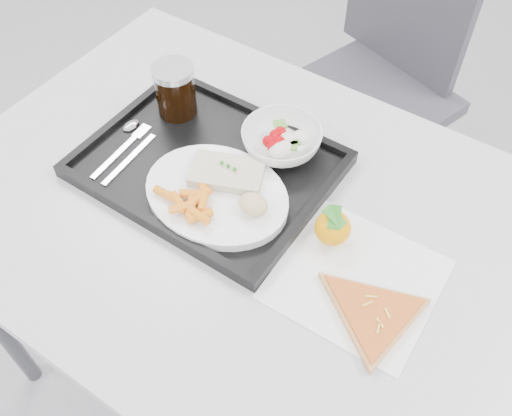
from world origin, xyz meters
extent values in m
cube|color=silver|center=(0.00, 0.30, 0.73)|extent=(1.20, 0.80, 0.03)
cylinder|color=#47474C|center=(-0.54, 0.64, 0.36)|extent=(0.04, 0.04, 0.72)
cube|color=#35343B|center=(-0.12, 1.02, 0.45)|extent=(0.53, 0.53, 0.04)
cylinder|color=#47474C|center=(-0.30, 0.84, 0.21)|extent=(0.03, 0.03, 0.43)
cylinder|color=#47474C|center=(0.06, 0.84, 0.21)|extent=(0.03, 0.03, 0.43)
cylinder|color=#47474C|center=(-0.30, 1.20, 0.21)|extent=(0.03, 0.03, 0.43)
cylinder|color=#47474C|center=(0.06, 1.20, 0.21)|extent=(0.03, 0.03, 0.43)
cube|color=black|center=(-0.15, 0.34, 0.76)|extent=(0.45, 0.35, 0.01)
cube|color=black|center=(-0.15, 0.51, 0.77)|extent=(0.45, 0.02, 0.01)
cube|color=black|center=(-0.15, 0.17, 0.77)|extent=(0.45, 0.02, 0.01)
cube|color=black|center=(0.07, 0.34, 0.77)|extent=(0.02, 0.32, 0.01)
cube|color=black|center=(-0.37, 0.34, 0.77)|extent=(0.02, 0.32, 0.01)
cylinder|color=white|center=(-0.09, 0.28, 0.77)|extent=(0.27, 0.27, 0.02)
cube|color=beige|center=(-0.09, 0.32, 0.79)|extent=(0.15, 0.12, 0.02)
sphere|color=#236B1C|center=(-0.11, 0.33, 0.81)|extent=(0.01, 0.01, 0.01)
sphere|color=#236B1C|center=(-0.09, 0.33, 0.81)|extent=(0.01, 0.01, 0.01)
sphere|color=#236B1C|center=(-0.08, 0.33, 0.81)|extent=(0.01, 0.01, 0.01)
ellipsoid|color=#EAC685|center=(-0.01, 0.28, 0.80)|extent=(0.06, 0.06, 0.03)
imported|color=white|center=(-0.06, 0.45, 0.79)|extent=(0.15, 0.15, 0.05)
cylinder|color=black|center=(-0.29, 0.42, 0.81)|extent=(0.08, 0.08, 0.10)
cylinder|color=#A5A8AD|center=(-0.29, 0.42, 0.87)|extent=(0.08, 0.08, 0.01)
cube|color=silver|center=(-0.31, 0.26, 0.77)|extent=(0.02, 0.15, 0.00)
ellipsoid|color=silver|center=(-0.34, 0.33, 0.77)|extent=(0.03, 0.04, 0.01)
cube|color=silver|center=(-0.28, 0.26, 0.77)|extent=(0.02, 0.15, 0.00)
cube|color=silver|center=(-0.31, 0.33, 0.77)|extent=(0.02, 0.04, 0.00)
cube|color=white|center=(0.20, 0.28, 0.75)|extent=(0.26, 0.25, 0.00)
ellipsoid|color=orange|center=(0.12, 0.32, 0.79)|extent=(0.06, 0.06, 0.06)
cube|color=#236B1C|center=(0.12, 0.32, 0.81)|extent=(0.03, 0.05, 0.01)
cube|color=#236B1C|center=(0.12, 0.32, 0.81)|extent=(0.04, 0.03, 0.01)
cylinder|color=tan|center=(0.25, 0.23, 0.76)|extent=(0.24, 0.24, 0.01)
cylinder|color=#B73319|center=(0.25, 0.23, 0.77)|extent=(0.22, 0.22, 0.00)
cube|color=#EABC47|center=(0.27, 0.24, 0.77)|extent=(0.02, 0.01, 0.00)
cube|color=#EABC47|center=(0.23, 0.25, 0.77)|extent=(0.02, 0.01, 0.00)
cube|color=#EABC47|center=(0.27, 0.22, 0.77)|extent=(0.02, 0.01, 0.00)
cube|color=#EABC47|center=(0.24, 0.24, 0.77)|extent=(0.01, 0.02, 0.00)
cube|color=#EABC47|center=(0.27, 0.21, 0.77)|extent=(0.01, 0.02, 0.00)
cylinder|color=orange|center=(-0.11, 0.25, 0.79)|extent=(0.05, 0.04, 0.01)
cylinder|color=orange|center=(-0.11, 0.21, 0.80)|extent=(0.04, 0.05, 0.01)
cylinder|color=orange|center=(-0.10, 0.22, 0.79)|extent=(0.04, 0.05, 0.01)
cylinder|color=orange|center=(-0.07, 0.22, 0.79)|extent=(0.03, 0.05, 0.01)
cylinder|color=orange|center=(-0.10, 0.26, 0.79)|extent=(0.04, 0.04, 0.01)
cylinder|color=orange|center=(-0.12, 0.22, 0.80)|extent=(0.05, 0.03, 0.01)
cylinder|color=orange|center=(-0.09, 0.25, 0.80)|extent=(0.02, 0.05, 0.01)
cylinder|color=orange|center=(-0.07, 0.21, 0.80)|extent=(0.05, 0.02, 0.01)
cylinder|color=orange|center=(-0.15, 0.22, 0.79)|extent=(0.05, 0.02, 0.01)
cylinder|color=orange|center=(-0.09, 0.24, 0.80)|extent=(0.04, 0.05, 0.01)
sphere|color=#AA0007|center=(-0.07, 0.42, 0.80)|extent=(0.02, 0.02, 0.02)
sphere|color=#AA0007|center=(-0.06, 0.42, 0.80)|extent=(0.02, 0.02, 0.02)
sphere|color=#AA0007|center=(-0.06, 0.43, 0.80)|extent=(0.02, 0.02, 0.02)
sphere|color=#AA0007|center=(-0.06, 0.45, 0.80)|extent=(0.02, 0.02, 0.02)
sphere|color=#AA0007|center=(-0.05, 0.43, 0.80)|extent=(0.02, 0.02, 0.02)
sphere|color=#AA0007|center=(-0.07, 0.44, 0.80)|extent=(0.02, 0.02, 0.02)
ellipsoid|color=silver|center=(-0.04, 0.45, 0.80)|extent=(0.03, 0.03, 0.03)
ellipsoid|color=silver|center=(-0.04, 0.42, 0.80)|extent=(0.03, 0.03, 0.03)
ellipsoid|color=silver|center=(-0.03, 0.46, 0.80)|extent=(0.03, 0.03, 0.03)
ellipsoid|color=silver|center=(-0.04, 0.41, 0.80)|extent=(0.03, 0.03, 0.03)
cube|color=#548F30|center=(-0.03, 0.43, 0.80)|extent=(0.03, 0.03, 0.00)
cube|color=#548F30|center=(-0.07, 0.47, 0.80)|extent=(0.03, 0.03, 0.00)
cube|color=#548F30|center=(-0.03, 0.45, 0.80)|extent=(0.03, 0.03, 0.00)
camera|label=1|loc=(0.34, -0.22, 1.55)|focal=40.00mm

